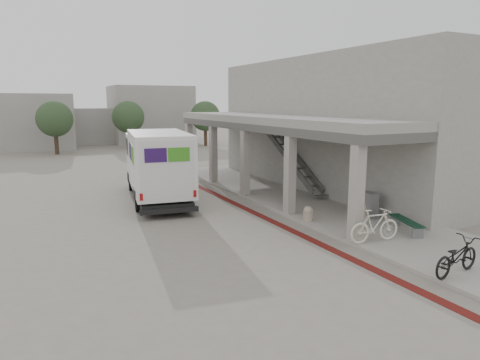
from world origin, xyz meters
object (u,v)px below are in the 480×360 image
fedex_truck (157,163)px  bench (406,223)px  utility_cabinet (369,205)px  bicycle_black (456,257)px  bicycle_cream (375,226)px

fedex_truck → bench: fedex_truck is taller
utility_cabinet → bicycle_black: (-2.01, -5.41, -0.02)m
bicycle_black → bicycle_cream: bearing=-7.5°
fedex_truck → bicycle_cream: (4.47, -9.88, -1.09)m
bench → bicycle_cream: (-1.84, -0.35, 0.25)m
bicycle_black → utility_cabinet: bearing=-27.9°
bench → bicycle_black: bearing=-99.9°
bicycle_cream → fedex_truck: bearing=30.3°
bench → utility_cabinet: bearing=104.0°
bench → bicycle_cream: bicycle_cream is taller
fedex_truck → bicycle_black: 13.69m
fedex_truck → bench: size_ratio=4.30×
utility_cabinet → bicycle_black: bearing=-110.6°
utility_cabinet → bicycle_cream: (-2.01, -2.40, 0.05)m
bicycle_black → bench: bearing=-36.3°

